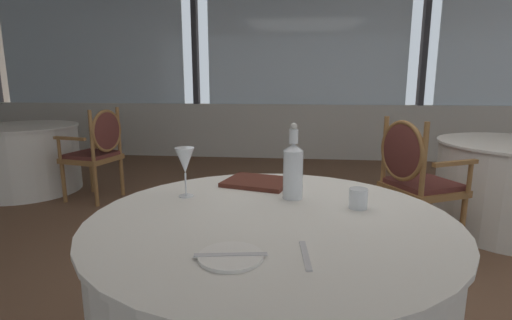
% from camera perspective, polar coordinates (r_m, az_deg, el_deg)
% --- Properties ---
extents(ground_plane, '(14.14, 14.14, 0.00)m').
position_cam_1_polar(ground_plane, '(2.69, 8.00, -15.71)').
color(ground_plane, brown).
extents(window_wall_far, '(10.88, 0.14, 2.86)m').
position_cam_1_polar(window_wall_far, '(6.14, 7.23, 10.75)').
color(window_wall_far, beige).
rests_on(window_wall_far, ground_plane).
extents(foreground_table, '(1.34, 1.34, 0.74)m').
position_cam_1_polar(foreground_table, '(1.61, 2.11, -20.70)').
color(foreground_table, silver).
rests_on(foreground_table, ground_plane).
extents(side_plate, '(0.19, 0.19, 0.01)m').
position_cam_1_polar(side_plate, '(1.14, -3.72, -13.90)').
color(side_plate, white).
rests_on(side_plate, foreground_table).
extents(butter_knife, '(0.21, 0.05, 0.00)m').
position_cam_1_polar(butter_knife, '(1.13, -3.72, -13.67)').
color(butter_knife, silver).
rests_on(butter_knife, foreground_table).
extents(dinner_fork, '(0.03, 0.19, 0.00)m').
position_cam_1_polar(dinner_fork, '(1.16, 7.24, -13.64)').
color(dinner_fork, silver).
rests_on(dinner_fork, foreground_table).
extents(water_bottle, '(0.08, 0.08, 0.32)m').
position_cam_1_polar(water_bottle, '(1.64, 5.44, -1.32)').
color(water_bottle, white).
rests_on(water_bottle, foreground_table).
extents(wine_glass, '(0.08, 0.08, 0.21)m').
position_cam_1_polar(wine_glass, '(1.68, -10.37, -0.20)').
color(wine_glass, white).
rests_on(wine_glass, foreground_table).
extents(water_tumbler, '(0.07, 0.07, 0.08)m').
position_cam_1_polar(water_tumbler, '(1.58, 14.73, -5.46)').
color(water_tumbler, white).
rests_on(water_tumbler, foreground_table).
extents(menu_book, '(0.35, 0.31, 0.02)m').
position_cam_1_polar(menu_book, '(1.88, 0.20, -3.24)').
color(menu_book, '#512319').
rests_on(menu_book, foreground_table).
extents(dining_chair_0_0, '(0.62, 0.64, 0.97)m').
position_cam_1_polar(dining_chair_0_0, '(3.03, 22.13, -1.88)').
color(dining_chair_0_0, olive).
rests_on(dining_chair_0_0, ground_plane).
extents(background_table_1, '(1.16, 1.16, 0.74)m').
position_cam_1_polar(background_table_1, '(5.03, -30.73, 0.18)').
color(background_table_1, silver).
rests_on(background_table_1, ground_plane).
extents(dining_chair_1_1, '(0.55, 0.60, 0.95)m').
position_cam_1_polar(dining_chair_1_1, '(4.29, -22.14, 1.73)').
color(dining_chair_1_1, olive).
rests_on(dining_chair_1_1, ground_plane).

